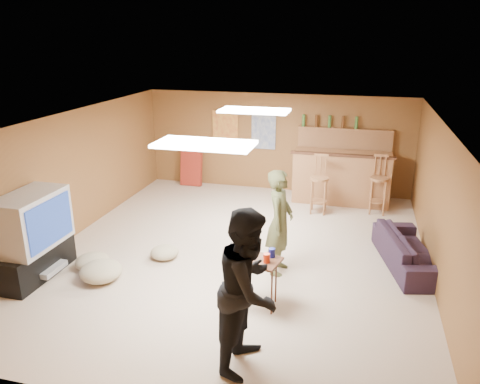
% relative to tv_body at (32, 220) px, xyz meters
% --- Properties ---
extents(ground, '(7.00, 7.00, 0.00)m').
position_rel_tv_body_xyz_m(ground, '(2.65, 1.50, -0.90)').
color(ground, '#BEA691').
rests_on(ground, ground).
extents(ceiling, '(6.00, 7.00, 0.02)m').
position_rel_tv_body_xyz_m(ceiling, '(2.65, 1.50, 1.30)').
color(ceiling, silver).
rests_on(ceiling, ground).
extents(wall_back, '(6.00, 0.02, 2.20)m').
position_rel_tv_body_xyz_m(wall_back, '(2.65, 5.00, 0.20)').
color(wall_back, brown).
rests_on(wall_back, ground).
extents(wall_front, '(6.00, 0.02, 2.20)m').
position_rel_tv_body_xyz_m(wall_front, '(2.65, -2.00, 0.20)').
color(wall_front, brown).
rests_on(wall_front, ground).
extents(wall_left, '(0.02, 7.00, 2.20)m').
position_rel_tv_body_xyz_m(wall_left, '(-0.35, 1.50, 0.20)').
color(wall_left, brown).
rests_on(wall_left, ground).
extents(wall_right, '(0.02, 7.00, 2.20)m').
position_rel_tv_body_xyz_m(wall_right, '(5.65, 1.50, 0.20)').
color(wall_right, brown).
rests_on(wall_right, ground).
extents(tv_stand, '(0.55, 1.30, 0.50)m').
position_rel_tv_body_xyz_m(tv_stand, '(-0.07, 0.00, -0.65)').
color(tv_stand, black).
rests_on(tv_stand, ground).
extents(dvd_box, '(0.35, 0.50, 0.08)m').
position_rel_tv_body_xyz_m(dvd_box, '(0.15, 0.00, -0.75)').
color(dvd_box, '#B2B2B7').
rests_on(dvd_box, tv_stand).
extents(tv_body, '(0.60, 1.10, 0.80)m').
position_rel_tv_body_xyz_m(tv_body, '(0.00, 0.00, 0.00)').
color(tv_body, '#B2B2B7').
rests_on(tv_body, tv_stand).
extents(tv_screen, '(0.02, 0.95, 0.65)m').
position_rel_tv_body_xyz_m(tv_screen, '(0.31, 0.00, 0.00)').
color(tv_screen, navy).
rests_on(tv_screen, tv_body).
extents(bar_counter, '(2.00, 0.60, 1.10)m').
position_rel_tv_body_xyz_m(bar_counter, '(4.15, 4.45, -0.35)').
color(bar_counter, brown).
rests_on(bar_counter, ground).
extents(bar_lip, '(2.10, 0.12, 0.05)m').
position_rel_tv_body_xyz_m(bar_lip, '(4.15, 4.20, 0.20)').
color(bar_lip, '#3E2013').
rests_on(bar_lip, bar_counter).
extents(bar_shelf, '(2.00, 0.18, 0.05)m').
position_rel_tv_body_xyz_m(bar_shelf, '(4.15, 4.90, 0.60)').
color(bar_shelf, brown).
rests_on(bar_shelf, bar_backing).
extents(bar_backing, '(2.00, 0.14, 0.60)m').
position_rel_tv_body_xyz_m(bar_backing, '(4.15, 4.92, 0.30)').
color(bar_backing, brown).
rests_on(bar_backing, bar_counter).
extents(poster_left, '(0.60, 0.03, 0.85)m').
position_rel_tv_body_xyz_m(poster_left, '(1.45, 4.96, 0.45)').
color(poster_left, '#BF3F26').
rests_on(poster_left, wall_back).
extents(poster_right, '(0.55, 0.03, 0.80)m').
position_rel_tv_body_xyz_m(poster_right, '(2.35, 4.96, 0.45)').
color(poster_right, '#334C99').
rests_on(poster_right, wall_back).
extents(folding_chair_stack, '(0.50, 0.26, 0.91)m').
position_rel_tv_body_xyz_m(folding_chair_stack, '(0.65, 4.80, -0.45)').
color(folding_chair_stack, maroon).
rests_on(folding_chair_stack, ground).
extents(ceiling_panel_front, '(1.20, 0.60, 0.04)m').
position_rel_tv_body_xyz_m(ceiling_panel_front, '(2.65, 0.00, 1.27)').
color(ceiling_panel_front, white).
rests_on(ceiling_panel_front, ceiling).
extents(ceiling_panel_back, '(1.20, 0.60, 0.04)m').
position_rel_tv_body_xyz_m(ceiling_panel_back, '(2.65, 2.70, 1.27)').
color(ceiling_panel_back, white).
rests_on(ceiling_panel_back, ceiling).
extents(person_olive, '(0.43, 0.61, 1.60)m').
position_rel_tv_body_xyz_m(person_olive, '(3.42, 1.07, -0.10)').
color(person_olive, '#4F522F').
rests_on(person_olive, ground).
extents(person_black, '(0.78, 0.95, 1.80)m').
position_rel_tv_body_xyz_m(person_black, '(3.47, -1.06, -0.00)').
color(person_black, black).
rests_on(person_black, ground).
extents(sofa, '(1.10, 1.90, 0.52)m').
position_rel_tv_body_xyz_m(sofa, '(5.35, 1.76, -0.64)').
color(sofa, black).
rests_on(sofa, ground).
extents(tray_table, '(0.60, 0.52, 0.68)m').
position_rel_tv_body_xyz_m(tray_table, '(3.34, 0.05, -0.56)').
color(tray_table, '#3E2013').
rests_on(tray_table, ground).
extents(cup_red_near, '(0.10, 0.10, 0.11)m').
position_rel_tv_body_xyz_m(cup_red_near, '(3.20, 0.07, -0.16)').
color(cup_red_near, red).
rests_on(cup_red_near, tray_table).
extents(cup_red_far, '(0.09, 0.09, 0.12)m').
position_rel_tv_body_xyz_m(cup_red_far, '(3.44, -0.01, -0.16)').
color(cup_red_far, red).
rests_on(cup_red_far, tray_table).
extents(cup_blue, '(0.11, 0.11, 0.12)m').
position_rel_tv_body_xyz_m(cup_blue, '(3.48, 0.16, -0.16)').
color(cup_blue, navy).
rests_on(cup_blue, tray_table).
extents(bar_stool_left, '(0.40, 0.40, 1.23)m').
position_rel_tv_body_xyz_m(bar_stool_left, '(3.76, 3.70, -0.29)').
color(bar_stool_left, brown).
rests_on(bar_stool_left, ground).
extents(bar_stool_right, '(0.40, 0.40, 1.19)m').
position_rel_tv_body_xyz_m(bar_stool_right, '(4.90, 3.98, -0.31)').
color(bar_stool_right, brown).
rests_on(bar_stool_right, ground).
extents(cushion_near_tv, '(0.69, 0.69, 0.28)m').
position_rel_tv_body_xyz_m(cushion_near_tv, '(0.95, 0.14, -0.76)').
color(cushion_near_tv, tan).
rests_on(cushion_near_tv, ground).
extents(cushion_mid, '(0.54, 0.54, 0.20)m').
position_rel_tv_body_xyz_m(cushion_mid, '(1.57, 1.03, -0.80)').
color(cushion_mid, tan).
rests_on(cushion_mid, ground).
extents(cushion_far, '(0.67, 0.67, 0.23)m').
position_rel_tv_body_xyz_m(cushion_far, '(0.63, 0.43, -0.78)').
color(cushion_far, tan).
rests_on(cushion_far, ground).
extents(bottle_row, '(1.20, 0.08, 0.26)m').
position_rel_tv_body_xyz_m(bottle_row, '(3.81, 4.88, 0.75)').
color(bottle_row, '#3F7233').
rests_on(bottle_row, bar_shelf).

